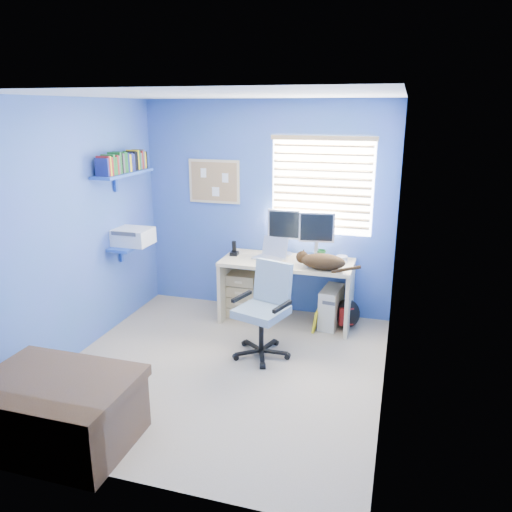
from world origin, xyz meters
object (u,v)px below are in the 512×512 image
(desk, at_px, (287,291))
(tower_pc, at_px, (331,307))
(laptop, at_px, (269,250))
(office_chair, at_px, (264,322))
(cat, at_px, (323,262))

(desk, distance_m, tower_pc, 0.54)
(desk, relative_size, laptop, 4.49)
(desk, distance_m, office_chair, 0.86)
(laptop, height_order, tower_pc, laptop)
(laptop, distance_m, tower_pc, 0.96)
(office_chair, bearing_deg, cat, 54.29)
(desk, relative_size, office_chair, 1.58)
(laptop, bearing_deg, cat, 2.65)
(desk, distance_m, laptop, 0.52)
(tower_pc, relative_size, office_chair, 0.48)
(office_chair, bearing_deg, tower_pc, 58.19)
(cat, relative_size, office_chair, 0.51)
(cat, distance_m, office_chair, 0.93)
(cat, height_order, tower_pc, cat)
(tower_pc, distance_m, office_chair, 1.05)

